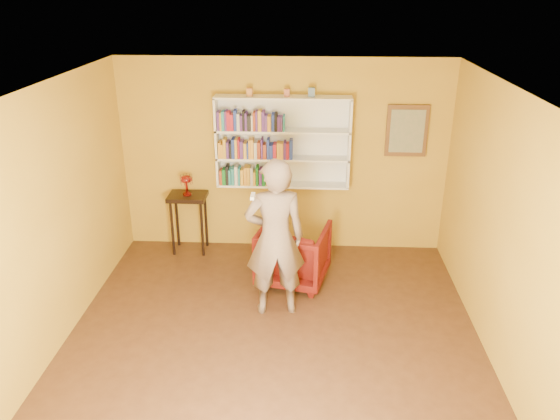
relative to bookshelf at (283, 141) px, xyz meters
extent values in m
cube|color=#412614|center=(0.00, -2.41, -1.65)|extent=(5.30, 5.80, 0.12)
cube|color=#B48921|center=(0.00, 0.11, -0.24)|extent=(5.30, 0.04, 2.70)
cube|color=#B48921|center=(-2.27, -2.41, -0.24)|extent=(0.04, 5.80, 2.70)
cube|color=#B48921|center=(2.27, -2.41, -0.24)|extent=(0.04, 5.80, 2.70)
cube|color=white|center=(0.00, -2.41, 1.14)|extent=(5.30, 5.80, 0.06)
cube|color=white|center=(0.00, 0.07, 0.01)|extent=(1.80, 0.03, 1.20)
cube|color=white|center=(-0.89, -0.06, 0.01)|extent=(0.03, 0.28, 1.20)
cube|color=white|center=(0.89, -0.06, 0.01)|extent=(0.03, 0.28, 1.20)
cube|color=white|center=(0.00, -0.06, -0.59)|extent=(1.80, 0.28, 0.03)
cube|color=white|center=(0.00, -0.06, -0.21)|extent=(1.80, 0.28, 0.03)
cube|color=white|center=(0.00, -0.06, 0.17)|extent=(1.80, 0.28, 0.03)
cube|color=white|center=(0.00, -0.06, 0.61)|extent=(1.80, 0.28, 0.03)
cube|color=#983A1B|center=(-0.84, -0.11, -0.48)|extent=(0.04, 0.16, 0.20)
cube|color=#186F26|center=(-0.80, -0.12, -0.47)|extent=(0.04, 0.15, 0.22)
cube|color=black|center=(-0.75, -0.10, -0.45)|extent=(0.04, 0.19, 0.26)
cube|color=teal|center=(-0.72, -0.10, -0.47)|extent=(0.03, 0.18, 0.22)
cube|color=teal|center=(-0.68, -0.11, -0.46)|extent=(0.04, 0.17, 0.24)
cube|color=beige|center=(-0.63, -0.10, -0.45)|extent=(0.04, 0.18, 0.27)
cube|color=teal|center=(-0.59, -0.11, -0.46)|extent=(0.03, 0.16, 0.24)
cube|color=gold|center=(-0.55, -0.12, -0.47)|extent=(0.04, 0.15, 0.22)
cube|color=gold|center=(-0.51, -0.10, -0.45)|extent=(0.04, 0.18, 0.25)
cube|color=gold|center=(-0.46, -0.10, -0.45)|extent=(0.04, 0.17, 0.25)
cube|color=beige|center=(-0.42, -0.09, -0.46)|extent=(0.04, 0.19, 0.25)
cube|color=gold|center=(-0.38, -0.11, -0.48)|extent=(0.03, 0.16, 0.19)
cube|color=#186F26|center=(-0.34, -0.11, -0.45)|extent=(0.03, 0.15, 0.27)
cube|color=#542A80|center=(-0.30, -0.11, -0.47)|extent=(0.04, 0.17, 0.23)
cube|color=#186F26|center=(-0.25, -0.11, -0.48)|extent=(0.04, 0.16, 0.21)
cube|color=gold|center=(-0.21, -0.12, -0.47)|extent=(0.03, 0.14, 0.22)
cube|color=#22369D|center=(-0.17, -0.11, -0.46)|extent=(0.04, 0.15, 0.24)
cube|color=#542A80|center=(-0.12, -0.10, -0.46)|extent=(0.04, 0.17, 0.25)
cube|color=beige|center=(-0.08, -0.11, -0.47)|extent=(0.04, 0.17, 0.21)
cube|color=beige|center=(-0.04, -0.11, -0.48)|extent=(0.03, 0.15, 0.19)
cube|color=gold|center=(-0.84, -0.10, -0.09)|extent=(0.04, 0.17, 0.22)
cube|color=gold|center=(-0.81, -0.11, -0.10)|extent=(0.03, 0.16, 0.19)
cube|color=gold|center=(-0.77, -0.11, -0.07)|extent=(0.04, 0.17, 0.27)
cube|color=#542A80|center=(-0.73, -0.10, -0.09)|extent=(0.03, 0.18, 0.22)
cube|color=black|center=(-0.70, -0.10, -0.09)|extent=(0.03, 0.18, 0.21)
cube|color=#22369D|center=(-0.66, -0.10, -0.07)|extent=(0.04, 0.18, 0.26)
cube|color=gold|center=(-0.62, -0.10, -0.07)|extent=(0.03, 0.17, 0.26)
cube|color=#AD1A2B|center=(-0.59, -0.12, -0.07)|extent=(0.02, 0.14, 0.27)
cube|color=#542A80|center=(-0.55, -0.11, -0.08)|extent=(0.04, 0.16, 0.24)
cube|color=gold|center=(-0.50, -0.10, -0.09)|extent=(0.04, 0.18, 0.21)
cube|color=#22369D|center=(-0.47, -0.10, -0.09)|extent=(0.02, 0.18, 0.22)
cube|color=gold|center=(-0.44, -0.10, -0.07)|extent=(0.03, 0.18, 0.26)
cube|color=gold|center=(-0.40, -0.10, -0.07)|extent=(0.04, 0.18, 0.26)
cube|color=beige|center=(-0.36, -0.11, -0.09)|extent=(0.04, 0.16, 0.22)
cube|color=#983A1B|center=(-0.32, -0.11, -0.09)|extent=(0.04, 0.15, 0.22)
cube|color=#542A80|center=(-0.28, -0.10, -0.07)|extent=(0.02, 0.18, 0.27)
cube|color=#983A1B|center=(-0.24, -0.11, -0.10)|extent=(0.04, 0.17, 0.20)
cube|color=#22369D|center=(-0.19, -0.11, -0.07)|extent=(0.03, 0.17, 0.27)
cube|color=#22369D|center=(-0.15, -0.10, -0.10)|extent=(0.04, 0.19, 0.19)
cube|color=#AD1A2B|center=(-0.10, -0.11, -0.10)|extent=(0.04, 0.16, 0.20)
cube|color=gold|center=(-0.05, -0.12, -0.09)|extent=(0.04, 0.15, 0.23)
cube|color=gold|center=(-0.01, -0.12, -0.09)|extent=(0.04, 0.15, 0.22)
cube|color=#542A80|center=(0.03, -0.10, -0.09)|extent=(0.03, 0.19, 0.23)
cube|color=#AD1A2B|center=(0.07, -0.11, -0.09)|extent=(0.04, 0.15, 0.22)
cube|color=#22369D|center=(0.11, -0.11, -0.07)|extent=(0.04, 0.16, 0.26)
cube|color=#542A80|center=(-0.84, -0.11, 0.30)|extent=(0.03, 0.16, 0.25)
cube|color=gold|center=(-0.81, -0.10, 0.30)|extent=(0.02, 0.17, 0.24)
cube|color=teal|center=(-0.78, -0.12, 0.31)|extent=(0.04, 0.14, 0.25)
cube|color=#542A80|center=(-0.75, -0.09, 0.31)|extent=(0.02, 0.19, 0.25)
cube|color=#AD1A2B|center=(-0.71, -0.12, 0.30)|extent=(0.04, 0.14, 0.25)
cube|color=#AD1A2B|center=(-0.67, -0.12, 0.29)|extent=(0.04, 0.14, 0.22)
cube|color=#22369D|center=(-0.62, -0.11, 0.31)|extent=(0.04, 0.16, 0.27)
cube|color=beige|center=(-0.58, -0.10, 0.29)|extent=(0.04, 0.18, 0.23)
cube|color=#542A80|center=(-0.54, -0.12, 0.28)|extent=(0.03, 0.14, 0.21)
cube|color=black|center=(-0.51, -0.11, 0.31)|extent=(0.03, 0.15, 0.26)
cube|color=#542A80|center=(-0.48, -0.10, 0.30)|extent=(0.03, 0.18, 0.23)
cube|color=black|center=(-0.44, -0.10, 0.28)|extent=(0.04, 0.18, 0.20)
cube|color=beige|center=(-0.40, -0.11, 0.29)|extent=(0.02, 0.17, 0.21)
cube|color=#983A1B|center=(-0.37, -0.11, 0.30)|extent=(0.03, 0.16, 0.25)
cube|color=#542A80|center=(-0.34, -0.11, 0.31)|extent=(0.03, 0.17, 0.26)
cube|color=gold|center=(-0.30, -0.10, 0.31)|extent=(0.04, 0.18, 0.27)
cube|color=#542A80|center=(-0.25, -0.10, 0.31)|extent=(0.04, 0.19, 0.25)
cube|color=#542A80|center=(-0.21, -0.11, 0.28)|extent=(0.03, 0.16, 0.21)
cube|color=gold|center=(-0.17, -0.11, 0.28)|extent=(0.04, 0.16, 0.20)
cube|color=#22369D|center=(-0.13, -0.10, 0.29)|extent=(0.04, 0.17, 0.23)
cube|color=black|center=(-0.09, -0.12, 0.30)|extent=(0.03, 0.14, 0.24)
cube|color=#542A80|center=(-0.05, -0.11, 0.28)|extent=(0.04, 0.17, 0.19)
cube|color=#542A80|center=(-0.01, -0.11, 0.28)|extent=(0.02, 0.16, 0.19)
cube|color=teal|center=(0.02, -0.10, 0.28)|extent=(0.02, 0.17, 0.20)
cube|color=#BD7436|center=(-0.43, -0.06, 0.67)|extent=(0.08, 0.08, 0.10)
cube|color=#AE583A|center=(0.05, -0.06, 0.67)|extent=(0.07, 0.07, 0.10)
cube|color=slate|center=(0.37, -0.06, 0.68)|extent=(0.09, 0.09, 0.12)
cube|color=#593619|center=(1.65, 0.06, 0.16)|extent=(0.55, 0.04, 0.70)
cube|color=gray|center=(1.65, 0.03, 0.16)|extent=(0.45, 0.02, 0.58)
cylinder|color=black|center=(-1.53, -0.31, -1.19)|extent=(0.04, 0.04, 0.80)
cylinder|color=black|center=(-1.11, -0.31, -1.19)|extent=(0.04, 0.04, 0.80)
cylinder|color=black|center=(-1.53, -0.01, -1.19)|extent=(0.04, 0.04, 0.80)
cylinder|color=black|center=(-1.11, -0.01, -1.19)|extent=(0.04, 0.04, 0.80)
cube|color=black|center=(-1.32, -0.16, -0.76)|extent=(0.52, 0.40, 0.06)
cylinder|color=maroon|center=(-1.32, -0.16, -0.73)|extent=(0.12, 0.12, 0.02)
cylinder|color=maroon|center=(-1.32, -0.16, -0.64)|extent=(0.03, 0.03, 0.15)
ellipsoid|color=maroon|center=(-1.32, -0.16, -0.51)|extent=(0.16, 0.16, 0.11)
cylinder|color=beige|center=(-1.24, -0.16, -0.52)|extent=(0.01, 0.01, 0.12)
cylinder|color=beige|center=(-1.25, -0.12, -0.52)|extent=(0.01, 0.01, 0.12)
cylinder|color=beige|center=(-1.29, -0.09, -0.52)|extent=(0.01, 0.01, 0.12)
cylinder|color=beige|center=(-1.33, -0.08, -0.52)|extent=(0.01, 0.01, 0.12)
cylinder|color=beige|center=(-1.37, -0.10, -0.52)|extent=(0.01, 0.01, 0.12)
cylinder|color=beige|center=(-1.40, -0.14, -0.52)|extent=(0.01, 0.01, 0.12)
cylinder|color=beige|center=(-1.40, -0.18, -0.52)|extent=(0.01, 0.01, 0.12)
cylinder|color=beige|center=(-1.37, -0.22, -0.52)|extent=(0.01, 0.01, 0.12)
cylinder|color=beige|center=(-1.33, -0.24, -0.52)|extent=(0.01, 0.01, 0.12)
cylinder|color=beige|center=(-1.29, -0.23, -0.52)|extent=(0.01, 0.01, 0.12)
cylinder|color=beige|center=(-1.25, -0.20, -0.52)|extent=(0.01, 0.01, 0.12)
imported|color=#4B0505|center=(0.18, -0.95, -1.21)|extent=(1.00, 1.01, 0.77)
imported|color=#756155|center=(-0.01, -1.64, -0.66)|extent=(0.75, 0.56, 1.87)
cube|color=white|center=(-0.22, -1.92, -0.05)|extent=(0.04, 0.15, 0.04)
camera|label=1|loc=(0.34, -7.13, 2.01)|focal=35.00mm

